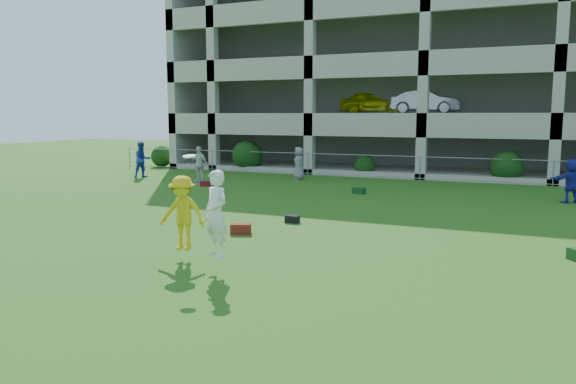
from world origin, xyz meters
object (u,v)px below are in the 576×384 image
at_px(bystander_a, 142,160).
at_px(bystander_b, 199,164).
at_px(bystander_c, 299,163).
at_px(parking_garage, 449,69).
at_px(bystander_d, 571,181).
at_px(frisbee_contest, 192,213).

bearing_deg(bystander_a, bystander_b, -66.48).
height_order(bystander_c, parking_garage, parking_garage).
bearing_deg(bystander_d, frisbee_contest, 27.52).
distance_m(bystander_b, parking_garage, 17.62).
relative_size(bystander_a, bystander_c, 1.14).
xyz_separation_m(bystander_a, bystander_b, (3.73, -0.47, -0.06)).
distance_m(bystander_b, frisbee_contest, 15.13).
distance_m(bystander_c, bystander_d, 12.39).
xyz_separation_m(bystander_d, frisbee_contest, (-7.90, -12.79, 0.30)).
distance_m(bystander_a, frisbee_contest, 17.76).
bearing_deg(parking_garage, bystander_b, -124.38).
bearing_deg(parking_garage, frisbee_contest, -93.04).
xyz_separation_m(bystander_a, parking_garage, (13.25, 13.44, 5.09)).
xyz_separation_m(bystander_b, bystander_c, (3.96, 2.94, -0.05)).
bearing_deg(bystander_b, bystander_c, 44.75).
xyz_separation_m(bystander_a, bystander_c, (7.69, 2.47, -0.11)).
distance_m(bystander_a, bystander_c, 8.08).
height_order(bystander_c, frisbee_contest, frisbee_contest).
xyz_separation_m(bystander_c, parking_garage, (5.56, 10.97, 5.20)).
distance_m(bystander_a, parking_garage, 19.55).
distance_m(bystander_b, bystander_d, 16.00).
height_order(bystander_b, parking_garage, parking_garage).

